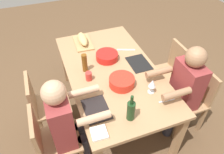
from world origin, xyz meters
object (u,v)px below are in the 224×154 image
Objects in this scene: serving_bowl_salad at (122,81)px; serving_bowl_fruit at (107,56)px; chair_near_center at (170,71)px; bread_loaf at (83,39)px; chair_far_center at (44,103)px; wine_glass at (152,84)px; cup_far_center at (89,76)px; chair_far_left at (50,140)px; diner_far_left at (66,121)px; wine_bottle at (131,110)px; cutting_board at (83,43)px; chair_near_left at (192,96)px; beer_bottle at (85,63)px; napkin_stack at (99,133)px; diner_near_left at (183,87)px; dining_table at (112,75)px.

serving_bowl_salad is 0.48m from serving_bowl_fruit.
bread_loaf is (0.66, 1.00, 0.32)m from chair_near_center.
wine_glass is (-0.47, -1.08, 0.37)m from chair_far_center.
chair_far_left is at bearing 128.94° from cup_far_center.
wine_bottle is (-0.20, -0.56, 0.15)m from diner_far_left.
cutting_board is (0.66, 1.00, 0.27)m from chair_near_center.
wine_glass is (-0.68, -0.24, 0.07)m from serving_bowl_fruit.
chair_far_left and chair_near_left have the same top height.
serving_bowl_salad reaches higher than cutting_board.
beer_bottle reaches higher than napkin_stack.
bread_loaf is at bearing 3.91° from wine_bottle.
napkin_stack is (-1.41, 0.23, 0.00)m from cutting_board.
diner_far_left reaches higher than chair_far_center.
diner_far_left is 1.24m from cutting_board.
serving_bowl_fruit is 0.92× the size of wine_bottle.
bread_loaf reaches higher than cutting_board.
serving_bowl_salad is (0.23, 0.81, 0.31)m from chair_near_left.
diner_near_left reaches higher than chair_near_left.
bread_loaf is at bearing 56.66° from chair_near_center.
chair_near_left is 1.00× the size of chair_far_center.
cutting_board is at bearing 35.24° from diner_near_left.
chair_near_left is 0.90m from serving_bowl_salad.
serving_bowl_salad is 0.94m from bread_loaf.
beer_bottle is 1.33× the size of wine_glass.
wine_bottle is (-0.43, 0.09, 0.05)m from serving_bowl_salad.
diner_far_left is 1.41× the size of chair_near_left.
diner_near_left is 3.00× the size of cutting_board.
diner_far_left is 4.14× the size of wine_bottle.
chair_near_center is 1.16m from cup_far_center.
chair_far_center is 1.08m from wine_bottle.
bread_loaf reaches higher than dining_table.
chair_far_center is 3.86× the size of beer_bottle.
chair_near_center is (0.49, -1.65, 0.00)m from chair_far_left.
wine_glass is at bearing 86.25° from diner_near_left.
diner_near_left is at bearing 90.00° from chair_near_left.
dining_table is at bearing 28.49° from wine_glass.
dining_table is 0.57m from wine_glass.
chair_far_center is 0.98m from bread_loaf.
chair_far_center is at bearing 100.34° from beer_bottle.
diner_far_left is at bearing 140.99° from cup_far_center.
bread_loaf is at bearing -44.87° from chair_far_center.
diner_far_left is 1.28m from diner_near_left.
chair_near_center is at bearing -50.50° from wine_glass.
cutting_board is at bearing 22.88° from serving_bowl_fruit.
serving_bowl_fruit is 0.67× the size of cutting_board.
napkin_stack is (-0.26, 1.04, 0.05)m from diner_near_left.
chair_far_center is at bearing 72.18° from serving_bowl_salad.
cutting_board is at bearing 11.17° from serving_bowl_salad.
cup_far_center is (0.43, 0.93, 0.09)m from diner_near_left.
chair_near_left is (-0.00, -1.46, -0.21)m from diner_far_left.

